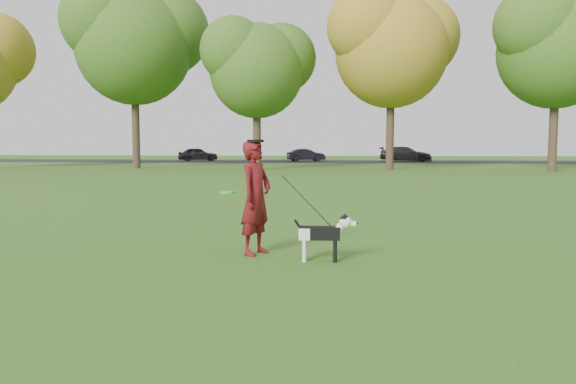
# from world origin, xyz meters

# --- Properties ---
(ground) EXTENTS (120.00, 120.00, 0.00)m
(ground) POSITION_xyz_m (0.00, 0.00, 0.00)
(ground) COLOR #285116
(ground) RESTS_ON ground
(road) EXTENTS (120.00, 7.00, 0.02)m
(road) POSITION_xyz_m (0.00, 40.00, 0.01)
(road) COLOR black
(road) RESTS_ON ground
(man) EXTENTS (0.64, 0.74, 1.72)m
(man) POSITION_xyz_m (-0.52, 0.26, 0.86)
(man) COLOR #540C16
(man) RESTS_ON ground
(dog) EXTENTS (0.91, 0.18, 0.69)m
(dog) POSITION_xyz_m (0.52, -0.18, 0.42)
(dog) COLOR black
(dog) RESTS_ON ground
(car_left) EXTENTS (3.70, 2.46, 1.17)m
(car_left) POSITION_xyz_m (-11.21, 40.00, 0.61)
(car_left) COLOR black
(car_left) RESTS_ON road
(car_mid) EXTENTS (3.42, 2.07, 1.06)m
(car_mid) POSITION_xyz_m (-1.79, 40.00, 0.55)
(car_mid) COLOR black
(car_mid) RESTS_ON road
(car_right) EXTENTS (4.57, 2.44, 1.26)m
(car_right) POSITION_xyz_m (6.65, 40.00, 0.65)
(car_right) COLOR black
(car_right) RESTS_ON road
(man_held_items) EXTENTS (1.71, 0.56, 1.27)m
(man_held_items) POSITION_xyz_m (0.25, 0.02, 0.84)
(man_held_items) COLOR #27F31E
(man_held_items) RESTS_ON ground
(tree_row) EXTENTS (51.74, 8.86, 12.01)m
(tree_row) POSITION_xyz_m (-1.43, 26.07, 7.41)
(tree_row) COLOR #38281C
(tree_row) RESTS_ON ground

